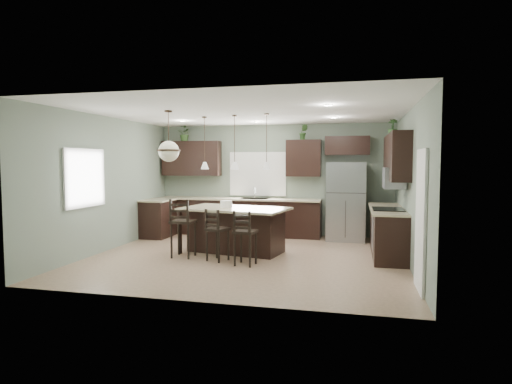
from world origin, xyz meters
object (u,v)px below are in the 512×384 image
object	(u,v)px
serving_dish	(226,204)
plant_back_left	(185,134)
refrigerator	(346,201)
kitchen_island	(235,230)
bar_stool_center	(218,235)
bar_stool_left	(183,228)
bar_stool_right	(245,238)

from	to	relation	value
serving_dish	plant_back_left	xyz separation A→B (m)	(-1.78, 2.16, 1.60)
refrigerator	kitchen_island	world-z (taller)	refrigerator
serving_dish	bar_stool_center	xyz separation A→B (m)	(0.09, -0.83, -0.50)
serving_dish	bar_stool_left	world-z (taller)	bar_stool_left
refrigerator	plant_back_left	xyz separation A→B (m)	(-4.16, 0.24, 1.67)
kitchen_island	plant_back_left	world-z (taller)	plant_back_left
serving_dish	bar_stool_center	size ratio (longest dim) A/B	0.24
kitchen_island	bar_stool_right	distance (m)	1.12
refrigerator	bar_stool_left	size ratio (longest dim) A/B	1.61
refrigerator	serving_dish	bearing A→B (deg)	-141.06
refrigerator	plant_back_left	size ratio (longest dim) A/B	4.70
refrigerator	serving_dish	distance (m)	3.05
refrigerator	serving_dish	xyz separation A→B (m)	(-2.37, -1.92, 0.07)
serving_dish	bar_stool_right	size ratio (longest dim) A/B	0.24
refrigerator	serving_dish	world-z (taller)	refrigerator
refrigerator	bar_stool_right	bearing A→B (deg)	-119.77
serving_dish	bar_stool_right	world-z (taller)	serving_dish
bar_stool_right	bar_stool_center	bearing A→B (deg)	167.51
serving_dish	bar_stool_left	distance (m)	1.04
bar_stool_left	serving_dish	bearing A→B (deg)	46.31
refrigerator	kitchen_island	bearing A→B (deg)	-138.07
refrigerator	plant_back_left	bearing A→B (deg)	176.72
bar_stool_center	plant_back_left	distance (m)	4.10
bar_stool_right	refrigerator	bearing A→B (deg)	67.73
bar_stool_left	bar_stool_right	bearing A→B (deg)	-14.68
kitchen_island	bar_stool_center	world-z (taller)	bar_stool_center
refrigerator	bar_stool_left	world-z (taller)	refrigerator
refrigerator	bar_stool_center	size ratio (longest dim) A/B	1.87
bar_stool_center	bar_stool_left	bearing A→B (deg)	-169.57
serving_dish	bar_stool_center	distance (m)	0.97
bar_stool_center	plant_back_left	xyz separation A→B (m)	(-1.87, 2.98, 2.10)
bar_stool_center	refrigerator	bearing A→B (deg)	71.47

